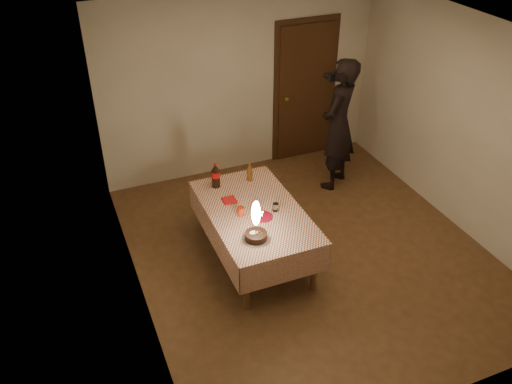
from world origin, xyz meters
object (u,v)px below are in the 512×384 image
(amber_bottle_right, at_px, (250,172))
(photographer, at_px, (338,125))
(clear_cup, at_px, (276,207))
(dining_table, at_px, (254,217))
(birthday_cake, at_px, (256,228))
(cola_bottle, at_px, (216,175))
(red_cup, at_px, (241,211))
(red_plate, at_px, (263,217))

(amber_bottle_right, relative_size, photographer, 0.14)
(clear_cup, xyz_separation_m, photographer, (1.46, 1.20, 0.21))
(dining_table, bearing_deg, birthday_cake, -110.25)
(clear_cup, bearing_deg, cola_bottle, 121.69)
(red_cup, distance_m, photographer, 2.18)
(dining_table, distance_m, clear_cup, 0.27)
(red_cup, bearing_deg, birthday_cake, -91.38)
(dining_table, xyz_separation_m, clear_cup, (0.22, -0.10, 0.14))
(cola_bottle, height_order, amber_bottle_right, cola_bottle)
(red_plate, bearing_deg, cola_bottle, 109.11)
(birthday_cake, height_order, clear_cup, birthday_cake)
(photographer, bearing_deg, dining_table, -146.55)
(red_plate, height_order, amber_bottle_right, amber_bottle_right)
(clear_cup, height_order, amber_bottle_right, amber_bottle_right)
(birthday_cake, xyz_separation_m, clear_cup, (0.40, 0.40, -0.09))
(amber_bottle_right, bearing_deg, birthday_cake, -108.59)
(amber_bottle_right, bearing_deg, cola_bottle, 177.04)
(birthday_cake, bearing_deg, cola_bottle, 92.66)
(red_plate, distance_m, clear_cup, 0.19)
(clear_cup, bearing_deg, dining_table, 156.23)
(clear_cup, relative_size, amber_bottle_right, 0.35)
(red_plate, xyz_separation_m, amber_bottle_right, (0.15, 0.77, 0.11))
(birthday_cake, distance_m, red_cup, 0.48)
(amber_bottle_right, height_order, photographer, photographer)
(birthday_cake, xyz_separation_m, red_cup, (0.01, 0.47, -0.09))
(cola_bottle, height_order, photographer, photographer)
(birthday_cake, relative_size, red_cup, 4.71)
(dining_table, xyz_separation_m, birthday_cake, (-0.18, -0.49, 0.23))
(amber_bottle_right, bearing_deg, photographer, 18.42)
(cola_bottle, bearing_deg, red_cup, -84.49)
(dining_table, xyz_separation_m, red_plate, (0.04, -0.16, 0.10))
(dining_table, bearing_deg, photographer, 33.45)
(dining_table, distance_m, red_cup, 0.22)
(birthday_cake, bearing_deg, red_plate, 56.55)
(red_plate, xyz_separation_m, cola_bottle, (-0.27, 0.79, 0.15))
(birthday_cake, xyz_separation_m, amber_bottle_right, (0.37, 1.10, -0.02))
(birthday_cake, height_order, red_cup, birthday_cake)
(cola_bottle, distance_m, amber_bottle_right, 0.43)
(dining_table, height_order, amber_bottle_right, amber_bottle_right)
(red_plate, relative_size, photographer, 0.12)
(dining_table, distance_m, cola_bottle, 0.72)
(red_plate, bearing_deg, clear_cup, 18.86)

